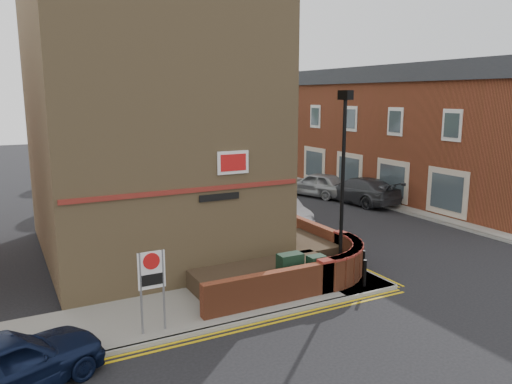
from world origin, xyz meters
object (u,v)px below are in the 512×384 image
object	(u,v)px
silver_car_near	(283,209)
lamppost	(342,187)
navy_hatchback	(4,365)
zone_sign	(152,277)
utility_cabinet_large	(290,272)

from	to	relation	value
silver_car_near	lamppost	bearing A→B (deg)	-105.38
navy_hatchback	silver_car_near	xyz separation A→B (m)	(12.73, 10.04, -0.06)
lamppost	zone_sign	distance (m)	6.85
navy_hatchback	lamppost	bearing A→B (deg)	-102.55
zone_sign	silver_car_near	size ratio (longest dim) A/B	0.55
lamppost	silver_car_near	size ratio (longest dim) A/B	1.58
navy_hatchback	silver_car_near	size ratio (longest dim) A/B	1.05
zone_sign	navy_hatchback	xyz separation A→B (m)	(-3.54, -1.22, -0.93)
navy_hatchback	zone_sign	bearing A→B (deg)	-94.28
lamppost	utility_cabinet_large	bearing A→B (deg)	176.99
lamppost	zone_sign	xyz separation A→B (m)	(-6.60, -0.70, -1.70)
lamppost	zone_sign	world-z (taller)	lamppost
lamppost	silver_car_near	bearing A→B (deg)	72.33
zone_sign	navy_hatchback	bearing A→B (deg)	-161.01
silver_car_near	utility_cabinet_large	bearing A→B (deg)	-116.93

